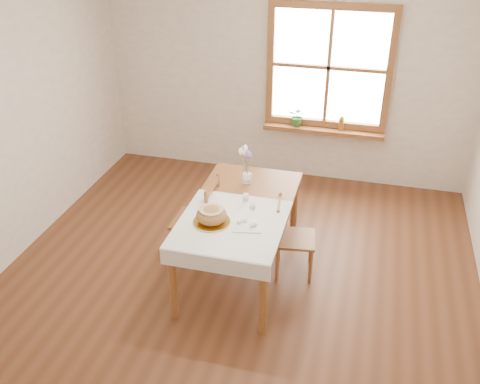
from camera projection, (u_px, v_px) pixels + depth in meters
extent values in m
plane|color=brown|center=(232.00, 291.00, 4.97)|extent=(5.00, 5.00, 0.00)
cube|color=beige|center=(286.00, 76.00, 6.43)|extent=(4.50, 0.10, 2.60)
cube|color=#98572F|center=(334.00, 6.00, 5.87)|extent=(1.46, 0.08, 0.08)
cube|color=#98572F|center=(324.00, 123.00, 6.55)|extent=(1.46, 0.08, 0.08)
cube|color=#98572F|center=(271.00, 63.00, 6.36)|extent=(0.08, 0.08, 1.30)
cube|color=#98572F|center=(390.00, 72.00, 6.05)|extent=(0.08, 0.08, 1.30)
cube|color=#98572F|center=(329.00, 68.00, 6.21)|extent=(0.04, 0.06, 1.30)
cube|color=#98572F|center=(329.00, 68.00, 6.21)|extent=(1.30, 0.06, 0.04)
cube|color=white|center=(329.00, 67.00, 6.23)|extent=(1.30, 0.01, 1.30)
cube|color=#98572F|center=(323.00, 130.00, 6.53)|extent=(1.46, 0.20, 0.05)
cube|color=#98572F|center=(240.00, 209.00, 4.86)|extent=(0.90, 1.60, 0.05)
cylinder|color=#98572F|center=(173.00, 285.00, 4.51)|extent=(0.07, 0.07, 0.70)
cylinder|color=#98572F|center=(263.00, 300.00, 4.34)|extent=(0.07, 0.07, 0.70)
cylinder|color=#98572F|center=(222.00, 199.00, 5.75)|extent=(0.07, 0.07, 0.70)
cylinder|color=#98572F|center=(294.00, 209.00, 5.58)|extent=(0.07, 0.07, 0.70)
cube|color=silver|center=(231.00, 224.00, 4.59)|extent=(0.91, 0.99, 0.01)
cylinder|color=white|center=(212.00, 222.00, 4.59)|extent=(0.37, 0.37, 0.02)
ellipsoid|color=olive|center=(212.00, 214.00, 4.55)|extent=(0.27, 0.27, 0.15)
cube|color=silver|center=(247.00, 226.00, 4.54)|extent=(0.29, 0.26, 0.01)
cylinder|color=white|center=(252.00, 206.00, 4.74)|extent=(0.06, 0.06, 0.10)
cylinder|color=white|center=(246.00, 198.00, 4.86)|extent=(0.06, 0.06, 0.10)
cylinder|color=white|center=(247.00, 179.00, 5.21)|extent=(0.11, 0.11, 0.10)
imported|color=#316A2A|center=(298.00, 118.00, 6.54)|extent=(0.25, 0.27, 0.19)
cylinder|color=#97571C|center=(341.00, 123.00, 6.43)|extent=(0.07, 0.07, 0.18)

